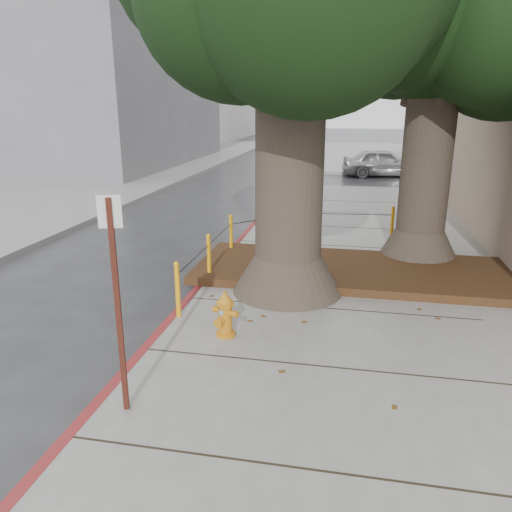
{
  "coord_description": "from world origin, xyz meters",
  "views": [
    {
      "loc": [
        0.83,
        -6.0,
        3.52
      ],
      "look_at": [
        -0.7,
        1.73,
        1.1
      ],
      "focal_mm": 35.0,
      "sensor_mm": 36.0,
      "label": 1
    }
  ],
  "objects_px": {
    "signpost": "(117,295)",
    "car_silver": "(383,163)",
    "fire_hydrant": "(225,314)",
    "car_dark": "(127,163)"
  },
  "relations": [
    {
      "from": "signpost",
      "to": "fire_hydrant",
      "type": "bearing_deg",
      "value": 55.37
    },
    {
      "from": "fire_hydrant",
      "to": "signpost",
      "type": "relative_size",
      "value": 0.29
    },
    {
      "from": "car_dark",
      "to": "fire_hydrant",
      "type": "bearing_deg",
      "value": -67.13
    },
    {
      "from": "signpost",
      "to": "car_silver",
      "type": "distance_m",
      "value": 21.58
    },
    {
      "from": "car_silver",
      "to": "car_dark",
      "type": "relative_size",
      "value": 1.0
    },
    {
      "from": "signpost",
      "to": "car_dark",
      "type": "relative_size",
      "value": 0.62
    },
    {
      "from": "car_dark",
      "to": "car_silver",
      "type": "bearing_deg",
      "value": 1.75
    },
    {
      "from": "fire_hydrant",
      "to": "car_dark",
      "type": "height_order",
      "value": "car_dark"
    },
    {
      "from": "car_silver",
      "to": "car_dark",
      "type": "height_order",
      "value": "car_silver"
    },
    {
      "from": "fire_hydrant",
      "to": "signpost",
      "type": "xyz_separation_m",
      "value": [
        -0.64,
        -2.05,
        1.06
      ]
    }
  ]
}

